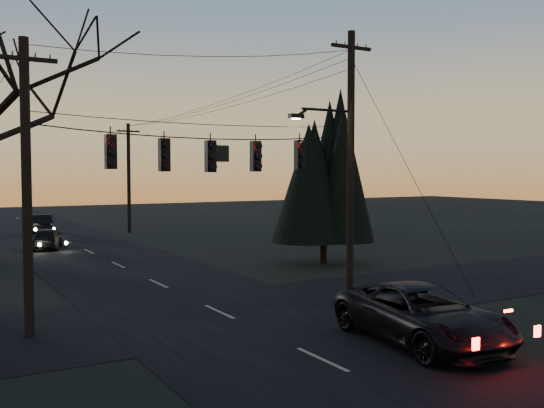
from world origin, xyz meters
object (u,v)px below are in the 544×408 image
utility_pole_left (30,337)px  sedan_oncoming_b (39,224)px  suv_near (422,315)px  sedan_oncoming_a (47,238)px  evergreen_right (324,174)px  utility_pole_far_r (129,233)px  utility_pole_right (350,296)px

utility_pole_left → sedan_oncoming_b: 30.68m
suv_near → sedan_oncoming_a: size_ratio=1.46×
suv_near → sedan_oncoming_b: (-4.00, 36.44, -0.04)m
evergreen_right → sedan_oncoming_b: evergreen_right is taller
utility_pole_far_r → suv_near: utility_pole_far_r is taller
utility_pole_left → sedan_oncoming_a: size_ratio=2.19×
utility_pole_left → sedan_oncoming_a: 21.02m
utility_pole_far_r → sedan_oncoming_b: 6.73m
utility_pole_left → utility_pole_far_r: (11.50, 28.00, 0.00)m
utility_pole_right → evergreen_right: 9.42m
utility_pole_far_r → sedan_oncoming_a: size_ratio=2.19×
utility_pole_far_r → utility_pole_left: bearing=-112.3°
utility_pole_far_r → sedan_oncoming_a: utility_pole_far_r is taller
utility_pole_right → suv_near: utility_pole_right is taller
sedan_oncoming_a → utility_pole_right: bearing=125.9°
utility_pole_left → sedan_oncoming_a: (4.08, 20.61, 0.66)m
evergreen_right → suv_near: size_ratio=1.43×
sedan_oncoming_b → utility_pole_far_r: bearing=165.3°
utility_pole_left → utility_pole_far_r: same height
utility_pole_far_r → sedan_oncoming_a: 10.49m
utility_pole_far_r → sedan_oncoming_b: bearing=160.5°
utility_pole_left → sedan_oncoming_b: size_ratio=1.86×
evergreen_right → utility_pole_right: bearing=-118.1°
utility_pole_left → utility_pole_right: bearing=0.0°
suv_near → sedan_oncoming_b: bearing=101.6°
utility_pole_far_r → suv_near: 34.30m
utility_pole_left → evergreen_right: (15.36, 7.23, 4.65)m
utility_pole_right → utility_pole_far_r: 28.00m
evergreen_right → sedan_oncoming_a: bearing=130.1°
sedan_oncoming_a → suv_near: bearing=116.9°
utility_pole_right → sedan_oncoming_b: 30.89m
utility_pole_far_r → evergreen_right: bearing=-79.5°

